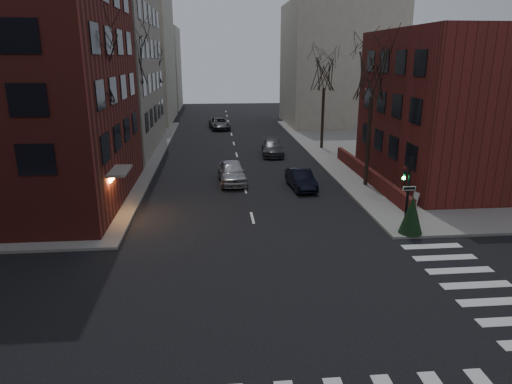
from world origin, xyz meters
TOP-DOWN VIEW (x-y plane):
  - ground at (0.00, 0.00)m, footprint 160.00×160.00m
  - building_left_tan at (-17.00, 34.00)m, footprint 18.00×18.00m
  - building_right_brick at (16.50, 19.00)m, footprint 12.00×14.00m
  - low_wall_right at (9.30, 19.00)m, footprint 0.35×16.00m
  - building_distant_la at (-15.00, 55.00)m, footprint 14.00×16.00m
  - building_distant_ra at (15.00, 50.00)m, footprint 14.00×14.00m
  - building_distant_lb at (-13.00, 72.00)m, footprint 10.00×12.00m
  - traffic_signal at (7.94, 8.99)m, footprint 0.76×0.44m
  - tree_left_a at (-8.80, 14.00)m, footprint 4.18×4.18m
  - tree_left_b at (-8.80, 26.00)m, footprint 4.40×4.40m
  - tree_left_c at (-8.80, 40.00)m, footprint 3.96×3.96m
  - tree_right_a at (8.80, 18.00)m, footprint 3.96×3.96m
  - tree_right_b at (8.80, 32.00)m, footprint 3.74×3.74m
  - streetlamp_near at (-8.20, 22.00)m, footprint 0.36×0.36m
  - streetlamp_far at (-8.20, 42.00)m, footprint 0.36×0.36m
  - parked_sedan at (4.00, 17.92)m, footprint 1.77×4.29m
  - car_lane_silver at (-0.85, 19.92)m, footprint 2.21×4.95m
  - car_lane_gray at (3.44, 29.56)m, footprint 2.40×5.12m
  - car_lane_far at (-1.38, 46.34)m, footprint 2.95×5.38m
  - sandwich_board at (10.50, 12.96)m, footprint 0.48×0.60m
  - evergreen_shrub at (8.10, 8.50)m, footprint 1.24×1.24m

SIDE VIEW (x-z plane):
  - ground at x=0.00m, z-range 0.00..0.00m
  - sandwich_board at x=10.50m, z-range 0.15..1.01m
  - low_wall_right at x=9.30m, z-range 0.15..1.15m
  - parked_sedan at x=4.00m, z-range 0.00..1.38m
  - car_lane_far at x=-1.38m, z-range 0.00..1.43m
  - car_lane_gray at x=3.44m, z-range 0.00..1.45m
  - car_lane_silver at x=-0.85m, z-range 0.00..1.65m
  - evergreen_shrub at x=8.10m, z-range 0.15..2.20m
  - traffic_signal at x=7.94m, z-range -0.09..3.91m
  - streetlamp_near at x=-8.20m, z-range 1.10..7.38m
  - streetlamp_far at x=-8.20m, z-range 1.10..7.38m
  - building_right_brick at x=16.50m, z-range 0.00..11.00m
  - building_distant_lb at x=-13.00m, z-range 0.00..14.00m
  - tree_right_b at x=8.80m, z-range 3.00..12.18m
  - building_distant_ra at x=15.00m, z-range 0.00..16.00m
  - tree_left_c at x=-8.80m, z-range 3.17..12.89m
  - tree_right_a at x=8.80m, z-range 3.17..12.89m
  - tree_left_a at x=-8.80m, z-range 3.34..13.60m
  - tree_left_b at x=-8.80m, z-range 3.51..14.31m
  - building_distant_la at x=-15.00m, z-range 0.00..18.00m
  - building_left_tan at x=-17.00m, z-range 0.00..28.00m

